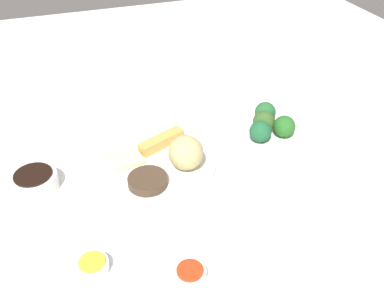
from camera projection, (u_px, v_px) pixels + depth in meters
tabletop at (159, 171)px, 0.95m from camera, size 2.20×2.20×0.02m
main_plate at (155, 167)px, 0.93m from camera, size 0.26×0.26×0.02m
rice_scoop at (186, 153)px, 0.90m from camera, size 0.07×0.07×0.07m
spring_roll at (161, 141)px, 0.98m from camera, size 0.07×0.11×0.02m
crab_rangoon_wonton at (125, 159)px, 0.93m from camera, size 0.07×0.08×0.01m
stir_fry_heap at (148, 181)px, 0.87m from camera, size 0.08×0.08×0.02m
broccoli_plate at (267, 134)px, 1.04m from camera, size 0.22×0.22×0.01m
broccoli_floret_0 at (285, 127)px, 1.00m from camera, size 0.05×0.05×0.05m
broccoli_floret_1 at (264, 122)px, 1.02m from camera, size 0.05×0.05×0.05m
broccoli_floret_2 at (260, 132)px, 0.99m from camera, size 0.05×0.05×0.05m
broccoli_floret_3 at (265, 112)px, 1.06m from camera, size 0.05×0.05×0.05m
soy_sauce_bowl at (35, 182)px, 0.88m from camera, size 0.09×0.09×0.03m
soy_sauce_bowl_liquid at (33, 175)px, 0.87m from camera, size 0.08×0.08×0.00m
sauce_ramekin_sweet_and_sour at (190, 275)px, 0.70m from camera, size 0.05×0.05×0.02m
sauce_ramekin_sweet_and_sour_liquid at (190, 270)px, 0.69m from camera, size 0.04×0.04×0.00m
sauce_ramekin_hot_mustard at (93, 267)px, 0.71m from camera, size 0.05×0.05×0.02m
sauce_ramekin_hot_mustard_liquid at (92, 262)px, 0.71m from camera, size 0.04×0.04×0.00m
teacup at (248, 231)px, 0.76m from camera, size 0.07×0.07×0.05m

